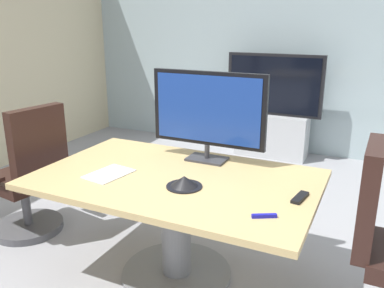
{
  "coord_description": "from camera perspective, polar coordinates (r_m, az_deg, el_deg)",
  "views": [
    {
      "loc": [
        1.22,
        -2.11,
        1.71
      ],
      "look_at": [
        0.08,
        0.3,
        0.89
      ],
      "focal_mm": 37.85,
      "sensor_mm": 36.0,
      "label": 1
    }
  ],
  "objects": [
    {
      "name": "wall_display_unit",
      "position": [
        5.29,
        11.25,
        2.98
      ],
      "size": [
        1.2,
        0.36,
        1.31
      ],
      "color": "#B7BABC",
      "rests_on": "ground"
    },
    {
      "name": "remote_control",
      "position": [
        2.39,
        14.98,
        -7.29
      ],
      "size": [
        0.08,
        0.18,
        0.02
      ],
      "primitive_type": "cube",
      "rotation": [
        0.0,
        0.0,
        -0.15
      ],
      "color": "black",
      "rests_on": "conference_table"
    },
    {
      "name": "office_chair_left",
      "position": [
        3.51,
        -21.87,
        -5.03
      ],
      "size": [
        0.63,
        0.61,
        1.09
      ],
      "rotation": [
        0.0,
        0.0,
        -1.72
      ],
      "color": "#4C4C51",
      "rests_on": "ground"
    },
    {
      "name": "paper_notepad",
      "position": [
        2.71,
        -11.62,
        -4.14
      ],
      "size": [
        0.25,
        0.33,
        0.01
      ],
      "primitive_type": "cube",
      "rotation": [
        0.0,
        0.0,
        -0.16
      ],
      "color": "white",
      "rests_on": "conference_table"
    },
    {
      "name": "conference_table",
      "position": [
        2.71,
        -2.3,
        -8.48
      ],
      "size": [
        1.8,
        1.12,
        0.74
      ],
      "color": "tan",
      "rests_on": "ground"
    },
    {
      "name": "wall_back_glass_partition",
      "position": [
        5.49,
        12.88,
        13.32
      ],
      "size": [
        5.76,
        0.1,
        2.76
      ],
      "primitive_type": "cube",
      "color": "#9EB2B7",
      "rests_on": "ground"
    },
    {
      "name": "tv_monitor",
      "position": [
        2.83,
        2.27,
        4.64
      ],
      "size": [
        0.84,
        0.18,
        0.64
      ],
      "color": "#333338",
      "rests_on": "conference_table"
    },
    {
      "name": "conference_phone",
      "position": [
        2.46,
        -1.11,
        -5.4
      ],
      "size": [
        0.22,
        0.22,
        0.07
      ],
      "color": "black",
      "rests_on": "conference_table"
    },
    {
      "name": "ground_plane",
      "position": [
        2.98,
        -4.02,
        -17.9
      ],
      "size": [
        7.47,
        7.47,
        0.0
      ],
      "primitive_type": "plane",
      "color": "#99999E"
    },
    {
      "name": "whiteboard_marker",
      "position": [
        2.13,
        10.15,
        -9.94
      ],
      "size": [
        0.12,
        0.08,
        0.02
      ],
      "primitive_type": "cube",
      "rotation": [
        0.0,
        0.0,
        0.5
      ],
      "color": "#1919A5",
      "rests_on": "conference_table"
    }
  ]
}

